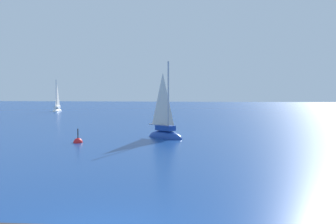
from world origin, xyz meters
The scene contains 3 objects.
sailboat_near centered at (-0.23, 17.42, 0.30)m, with size 2.87×2.59×5.50m.
sailboat_far centered at (-17.50, 43.83, 0.26)m, with size 0.87×2.57×4.74m.
marker_buoy centered at (-5.25, 14.73, 0.01)m, with size 0.56×0.56×1.13m.
Camera 1 is at (2.22, -8.37, 3.37)m, focal length 42.40 mm.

